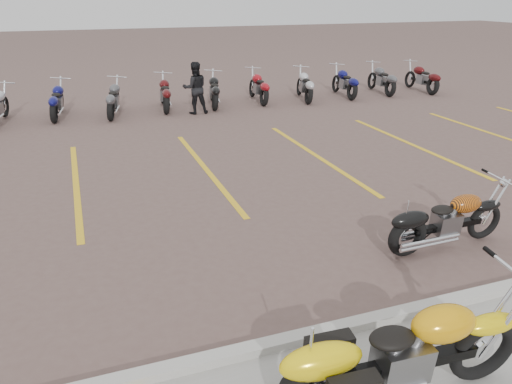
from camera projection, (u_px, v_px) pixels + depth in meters
ground at (274, 253)px, 7.42m from camera, size 100.00×100.00×0.00m
curb at (341, 329)px, 5.66m from camera, size 60.00×0.18×0.12m
parking_stripes at (206, 169)px, 10.90m from camera, size 38.00×5.50×0.01m
yellow_cruiser at (397, 357)px, 4.56m from camera, size 2.48×0.40×1.02m
flame_cruiser at (444, 223)px, 7.42m from camera, size 2.04×0.30×0.84m
person_b at (195, 88)px, 15.60m from camera, size 0.82×0.65×1.61m
bg_bike_row at (190, 92)px, 16.35m from camera, size 19.04×2.06×1.10m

